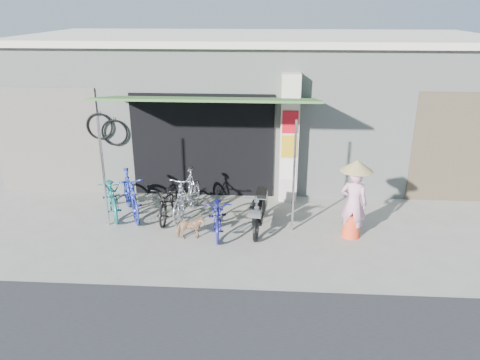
# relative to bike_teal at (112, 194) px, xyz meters

# --- Properties ---
(ground) EXTENTS (80.00, 80.00, 0.00)m
(ground) POSITION_rel_bike_teal_xyz_m (3.08, -1.36, -0.45)
(ground) COLOR gray
(ground) RESTS_ON ground
(bicycle_shop) EXTENTS (12.30, 5.30, 3.66)m
(bicycle_shop) POSITION_rel_bike_teal_xyz_m (3.07, 3.73, 1.38)
(bicycle_shop) COLOR #A2A79F
(bicycle_shop) RESTS_ON ground
(shop_pillar) EXTENTS (0.42, 0.44, 3.00)m
(shop_pillar) POSITION_rel_bike_teal_xyz_m (3.93, 1.09, 1.04)
(shop_pillar) COLOR beige
(shop_pillar) RESTS_ON ground
(awning) EXTENTS (4.60, 1.88, 2.72)m
(awning) POSITION_rel_bike_teal_xyz_m (2.17, 0.27, 2.06)
(awning) COLOR #335A28
(awning) RESTS_ON ground
(neighbour_right) EXTENTS (2.60, 0.06, 2.60)m
(neighbour_right) POSITION_rel_bike_teal_xyz_m (8.08, 1.23, 0.85)
(neighbour_right) COLOR brown
(neighbour_right) RESTS_ON ground
(neighbour_left) EXTENTS (2.60, 0.06, 2.60)m
(neighbour_left) POSITION_rel_bike_teal_xyz_m (-1.92, 1.23, 0.85)
(neighbour_left) COLOR #6B665B
(neighbour_left) RESTS_ON ground
(bike_teal) EXTENTS (1.25, 1.83, 0.91)m
(bike_teal) POSITION_rel_bike_teal_xyz_m (0.00, 0.00, 0.00)
(bike_teal) COLOR #186E6A
(bike_teal) RESTS_ON ground
(bike_blue) EXTENTS (1.17, 1.72, 1.01)m
(bike_blue) POSITION_rel_bike_teal_xyz_m (0.44, -0.10, 0.05)
(bike_blue) COLOR #222F9C
(bike_blue) RESTS_ON ground
(bike_black) EXTENTS (0.58, 1.55, 0.81)m
(bike_black) POSITION_rel_bike_teal_xyz_m (1.30, -0.15, -0.05)
(bike_black) COLOR black
(bike_black) RESTS_ON ground
(bike_silver) EXTENTS (0.78, 1.78, 1.03)m
(bike_silver) POSITION_rel_bike_teal_xyz_m (1.69, -0.02, 0.06)
(bike_silver) COLOR silver
(bike_silver) RESTS_ON ground
(bike_navy) EXTENTS (0.70, 1.59, 0.81)m
(bike_navy) POSITION_rel_bike_teal_xyz_m (2.45, -0.77, -0.05)
(bike_navy) COLOR navy
(bike_navy) RESTS_ON ground
(street_dog) EXTENTS (0.61, 0.36, 0.48)m
(street_dog) POSITION_rel_bike_teal_xyz_m (1.93, -1.13, -0.21)
(street_dog) COLOR tan
(street_dog) RESTS_ON ground
(moped) EXTENTS (0.46, 1.62, 0.92)m
(moped) POSITION_rel_bike_teal_xyz_m (3.30, -0.53, -0.04)
(moped) COLOR black
(moped) RESTS_ON ground
(nun) EXTENTS (0.64, 0.64, 1.63)m
(nun) POSITION_rel_bike_teal_xyz_m (5.16, -0.80, 0.36)
(nun) COLOR pink
(nun) RESTS_ON ground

